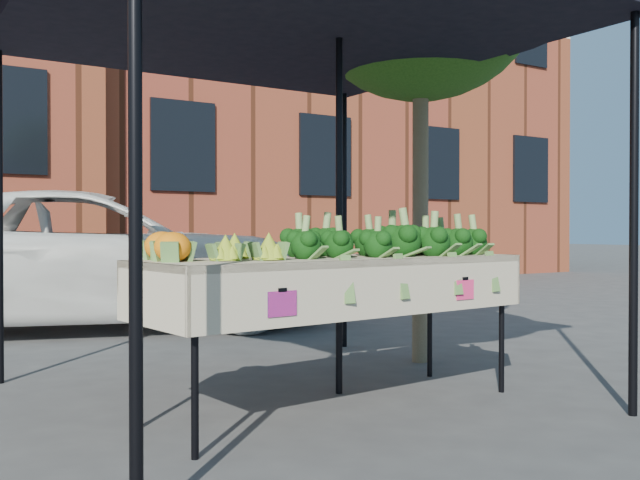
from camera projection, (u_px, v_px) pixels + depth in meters
The scene contains 9 objects.
ground at pixel (332, 411), 4.20m from camera, with size 90.00×90.00×0.00m, color #353538.
table at pixel (338, 333), 4.25m from camera, with size 2.46×1.01×0.90m.
canopy at pixel (286, 181), 4.52m from camera, with size 3.16×3.16×2.74m, color black, non-canonical shape.
broccoli_heap at pixel (384, 236), 4.46m from camera, with size 1.53×0.56×0.25m, color black.
romanesco_cluster at pixel (238, 242), 3.87m from camera, with size 0.42×0.46×0.19m, color #A6B725.
cauliflower_pair at pixel (167, 244), 3.74m from camera, with size 0.22×0.42×0.17m, color orange.
vehicle at pixel (92, 84), 7.88m from camera, with size 2.47×1.49×5.35m, color white.
street_tree at pixel (420, 132), 5.75m from camera, with size 1.88×1.88×3.70m, color #1E4C14, non-canonical shape.
building_right at pixel (288, 106), 18.44m from camera, with size 12.00×8.00×8.50m, color brown.
Camera 1 is at (-2.33, -3.48, 1.06)m, focal length 40.29 mm.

